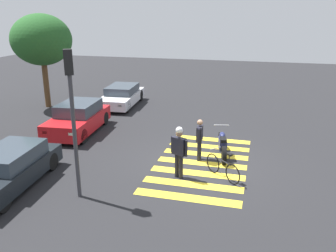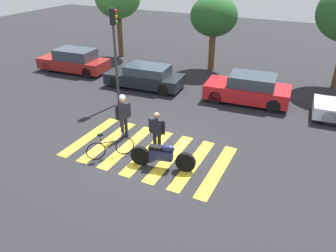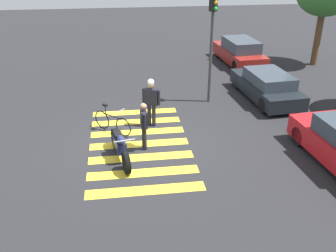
# 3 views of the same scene
# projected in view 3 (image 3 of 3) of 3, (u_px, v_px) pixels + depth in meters

# --- Properties ---
(ground_plane) EXTENTS (60.00, 60.00, 0.00)m
(ground_plane) POSITION_uv_depth(u_px,v_px,m) (139.00, 144.00, 12.88)
(ground_plane) COLOR #232326
(police_motorcycle) EXTENTS (2.27, 0.74, 1.06)m
(police_motorcycle) POSITION_uv_depth(u_px,v_px,m) (120.00, 146.00, 11.77)
(police_motorcycle) COLOR black
(police_motorcycle) RESTS_ON ground_plane
(leaning_bicycle) EXTENTS (1.24, 1.29, 1.01)m
(leaning_bicycle) POSITION_uv_depth(u_px,v_px,m) (112.00, 122.00, 13.54)
(leaning_bicycle) COLOR black
(leaning_bicycle) RESTS_ON ground_plane
(officer_on_foot) EXTENTS (0.66, 0.22, 1.62)m
(officer_on_foot) POSITION_uv_depth(u_px,v_px,m) (144.00, 123.00, 12.24)
(officer_on_foot) COLOR black
(officer_on_foot) RESTS_ON ground_plane
(officer_by_motorcycle) EXTENTS (0.39, 0.63, 1.84)m
(officer_by_motorcycle) POSITION_uv_depth(u_px,v_px,m) (151.00, 99.00, 13.72)
(officer_by_motorcycle) COLOR black
(officer_by_motorcycle) RESTS_ON ground_plane
(crosswalk_stripes) EXTENTS (5.85, 3.35, 0.01)m
(crosswalk_stripes) POSITION_uv_depth(u_px,v_px,m) (139.00, 144.00, 12.88)
(crosswalk_stripes) COLOR yellow
(crosswalk_stripes) RESTS_ON ground_plane
(car_maroon_wagon) EXTENTS (4.47, 2.02, 1.41)m
(car_maroon_wagon) POSITION_uv_depth(u_px,v_px,m) (239.00, 52.00, 21.10)
(car_maroon_wagon) COLOR black
(car_maroon_wagon) RESTS_ON ground_plane
(car_black_suv) EXTENTS (4.34, 2.01, 1.25)m
(car_black_suv) POSITION_uv_depth(u_px,v_px,m) (266.00, 86.00, 16.34)
(car_black_suv) COLOR black
(car_black_suv) RESTS_ON ground_plane
(traffic_light_pole) EXTENTS (0.36, 0.33, 4.48)m
(traffic_light_pole) POSITION_uv_depth(u_px,v_px,m) (212.00, 32.00, 15.02)
(traffic_light_pole) COLOR #38383D
(traffic_light_pole) RESTS_ON ground_plane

